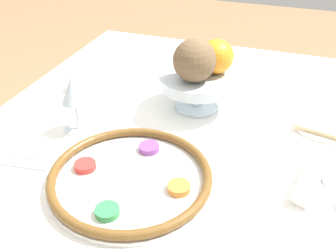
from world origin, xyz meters
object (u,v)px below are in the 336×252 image
wine_glass (73,92)px  orange_fruit (217,57)px  fruit_stand (197,82)px  seder_plate (130,177)px  bread_plate (324,124)px  coconut (194,60)px  cup_mid (178,66)px  napkin_roll (310,178)px  cup_near (83,81)px

wine_glass → orange_fruit: (0.24, -0.30, 0.04)m
fruit_stand → seder_plate: bearing=172.6°
seder_plate → fruit_stand: bearing=-7.4°
fruit_stand → orange_fruit: (0.03, -0.04, 0.07)m
wine_glass → bread_plate: wine_glass is taller
seder_plate → bread_plate: (0.36, -0.38, -0.01)m
coconut → bread_plate: 0.37m
cup_mid → bread_plate: bearing=-111.0°
napkin_roll → cup_near: 0.70m
orange_fruit → napkin_roll: 0.40m
cup_mid → napkin_roll: bearing=-134.9°
napkin_roll → orange_fruit: bearing=45.1°
cup_mid → orange_fruit: bearing=-134.9°
fruit_stand → bread_plate: 0.35m
seder_plate → coconut: size_ratio=3.12×
seder_plate → cup_near: cup_near is taller
fruit_stand → coconut: (-0.03, 0.00, 0.08)m
coconut → seder_plate: bearing=172.0°
wine_glass → bread_plate: (0.22, -0.59, -0.10)m
bread_plate → orange_fruit: bearing=86.3°
fruit_stand → bread_plate: bearing=-88.2°
orange_fruit → cup_near: orange_fruit is taller
napkin_roll → cup_mid: bearing=45.1°
fruit_stand → cup_mid: 0.22m
seder_plate → cup_mid: 0.54m
wine_glass → coconut: 0.31m
wine_glass → napkin_roll: 0.57m
wine_glass → cup_mid: (0.39, -0.14, -0.08)m
cup_near → cup_mid: bearing=-50.7°
seder_plate → cup_mid: cup_mid is taller
seder_plate → orange_fruit: orange_fruit is taller
seder_plate → cup_near: 0.46m
wine_glass → orange_fruit: 0.38m
coconut → bread_plate: size_ratio=0.70×
napkin_roll → coconut: bearing=56.8°
wine_glass → cup_near: size_ratio=2.49×
bread_plate → cup_near: size_ratio=2.59×
fruit_stand → coconut: coconut is taller
coconut → napkin_roll: bearing=-123.2°
coconut → cup_mid: bearing=27.2°
coconut → bread_plate: bearing=-82.4°
fruit_stand → napkin_roll: fruit_stand is taller
wine_glass → fruit_stand: size_ratio=0.72×
napkin_roll → cup_mid: 0.60m
napkin_roll → cup_near: (0.23, 0.66, 0.01)m
cup_near → seder_plate: bearing=-138.5°
bread_plate → wine_glass: bearing=110.1°
wine_glass → napkin_roll: wine_glass is taller
wine_glass → cup_near: (0.20, 0.10, -0.08)m
napkin_roll → wine_glass: bearing=86.7°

